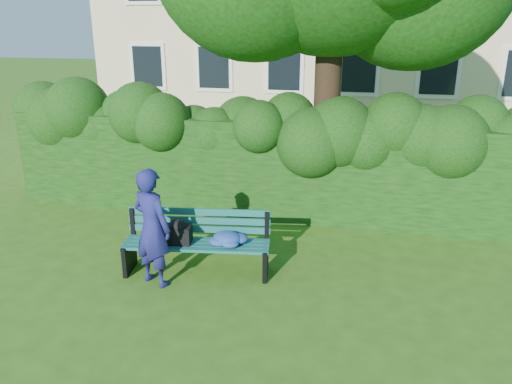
# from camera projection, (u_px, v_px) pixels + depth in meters

# --- Properties ---
(ground) EXTENTS (80.00, 80.00, 0.00)m
(ground) POSITION_uv_depth(u_px,v_px,m) (247.00, 264.00, 7.47)
(ground) COLOR #325716
(ground) RESTS_ON ground
(hedge) EXTENTS (10.00, 1.00, 1.80)m
(hedge) POSITION_uv_depth(u_px,v_px,m) (275.00, 167.00, 9.21)
(hedge) COLOR black
(hedge) RESTS_ON ground
(park_bench) EXTENTS (2.13, 0.86, 0.89)m
(park_bench) POSITION_uv_depth(u_px,v_px,m) (201.00, 240.00, 7.10)
(park_bench) COLOR #0D3E43
(park_bench) RESTS_ON ground
(man_reading) EXTENTS (0.71, 0.59, 1.66)m
(man_reading) POSITION_uv_depth(u_px,v_px,m) (152.00, 228.00, 6.69)
(man_reading) COLOR navy
(man_reading) RESTS_ON ground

